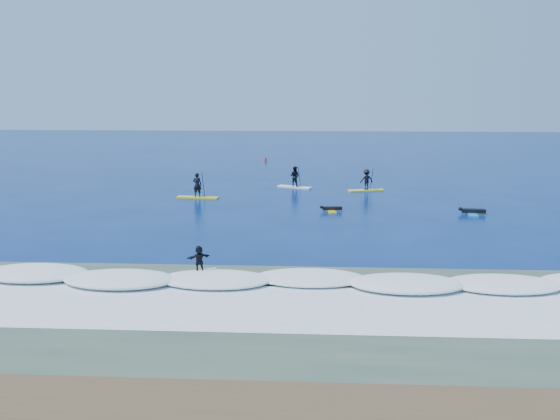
# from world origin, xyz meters

# --- Properties ---
(ground) EXTENTS (160.00, 160.00, 0.00)m
(ground) POSITION_xyz_m (0.00, 0.00, 0.00)
(ground) COLOR #041D4B
(ground) RESTS_ON ground
(shallow_water) EXTENTS (90.00, 13.00, 0.01)m
(shallow_water) POSITION_xyz_m (0.00, -14.00, 0.01)
(shallow_water) COLOR #314437
(shallow_water) RESTS_ON ground
(breaking_wave) EXTENTS (40.00, 6.00, 0.30)m
(breaking_wave) POSITION_xyz_m (0.00, -10.00, 0.00)
(breaking_wave) COLOR white
(breaking_wave) RESTS_ON ground
(whitewater) EXTENTS (34.00, 5.00, 0.02)m
(whitewater) POSITION_xyz_m (0.00, -13.00, 0.00)
(whitewater) COLOR silver
(whitewater) RESTS_ON ground
(sup_paddler_left) EXTENTS (3.20, 1.14, 2.20)m
(sup_paddler_left) POSITION_xyz_m (-7.52, 9.95, 0.69)
(sup_paddler_left) COLOR gold
(sup_paddler_left) RESTS_ON ground
(sup_paddler_center) EXTENTS (2.93, 1.82, 2.02)m
(sup_paddler_center) POSITION_xyz_m (-0.48, 15.21, 0.76)
(sup_paddler_center) COLOR white
(sup_paddler_center) RESTS_ON ground
(sup_paddler_right) EXTENTS (2.93, 1.47, 1.99)m
(sup_paddler_right) POSITION_xyz_m (5.25, 13.89, 0.78)
(sup_paddler_right) COLOR yellow
(sup_paddler_right) RESTS_ON ground
(prone_paddler_near) EXTENTS (1.48, 1.90, 0.39)m
(prone_paddler_near) POSITION_xyz_m (2.27, 5.54, 0.13)
(prone_paddler_near) COLOR gold
(prone_paddler_near) RESTS_ON ground
(prone_paddler_far) EXTENTS (1.74, 2.23, 0.46)m
(prone_paddler_far) POSITION_xyz_m (11.41, 5.11, 0.15)
(prone_paddler_far) COLOR #1A7AC5
(prone_paddler_far) RESTS_ON ground
(wave_surfer) EXTENTS (1.70, 1.31, 1.24)m
(wave_surfer) POSITION_xyz_m (-3.83, -9.29, 0.72)
(wave_surfer) COLOR silver
(wave_surfer) RESTS_ON breaking_wave
(marker_buoy) EXTENTS (0.25, 0.25, 0.60)m
(marker_buoy) POSITION_xyz_m (-4.27, 32.71, 0.26)
(marker_buoy) COLOR red
(marker_buoy) RESTS_ON ground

